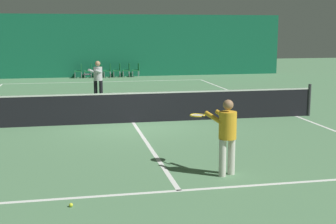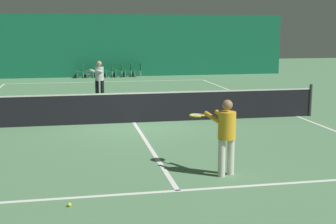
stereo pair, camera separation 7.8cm
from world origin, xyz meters
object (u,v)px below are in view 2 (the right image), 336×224
Objects in this scene: courtside_chair_1 at (91,70)px; courtside_chair_5 at (129,69)px; courtside_chair_4 at (120,69)px; courtside_chair_2 at (101,70)px; courtside_chair_3 at (110,70)px; tennis_net at (134,106)px; tennis_ball at (69,205)px; player_near at (225,131)px; player_far at (99,77)px; courtside_chair_0 at (81,70)px; courtside_chair_6 at (139,69)px.

courtside_chair_1 is 2.31m from courtside_chair_5.
courtside_chair_4 is (1.73, 0.00, 0.00)m from courtside_chair_1.
courtside_chair_2 is 0.58m from courtside_chair_3.
courtside_chair_5 is at bearing 84.00° from tennis_net.
tennis_net is 181.82× the size of tennis_ball.
courtside_chair_5 is at bearing 90.00° from courtside_chair_2.
courtside_chair_4 is at bearing -23.04° from player_near.
tennis_net is 7.08m from tennis_ball.
player_far is (-1.90, 10.96, 0.04)m from player_near.
courtside_chair_0 and courtside_chair_3 have the same top height.
courtside_chair_1 is (-1.92, 19.90, -0.40)m from player_near.
tennis_net is 14.29× the size of courtside_chair_0.
player_far is at bearing 3.83° from courtside_chair_0.
tennis_ball is at bearing -4.55° from courtside_chair_2.
courtside_chair_4 is at bearing 86.31° from tennis_net.
player_far reaches higher than courtside_chair_4.
courtside_chair_4 is 0.58m from courtside_chair_5.
courtside_chair_1 and courtside_chair_6 have the same top height.
tennis_net is 14.31m from courtside_chair_0.
courtside_chair_1 is at bearing -90.00° from courtside_chair_2.
player_near reaches higher than courtside_chair_2.
player_near reaches higher than courtside_chair_5.
player_near is 19.91m from courtside_chair_3.
player_far is 12.19m from tennis_ball.
courtside_chair_4 and courtside_chair_6 have the same top height.
courtside_chair_1 is 1.73m from courtside_chair_4.
courtside_chair_2 is 1.00× the size of courtside_chair_3.
courtside_chair_3 is at bearing -90.00° from courtside_chair_5.
courtside_chair_0 and courtside_chair_2 have the same top height.
courtside_chair_1 is at bearing 87.01° from tennis_ball.
courtside_chair_2 is 21.12m from tennis_ball.
courtside_chair_6 is at bearing 90.00° from courtside_chair_3.
player_far is 1.89× the size of courtside_chair_6.
courtside_chair_3 is 0.58m from courtside_chair_4.
courtside_chair_3 is at bearing -90.00° from courtside_chair_6.
tennis_net reaches higher than courtside_chair_1.
courtside_chair_1 is at bearing -90.00° from courtside_chair_3.
courtside_chair_2 is at bearing -90.00° from courtside_chair_4.
courtside_chair_1 is at bearing -18.08° from player_near.
courtside_chair_4 is at bearing -90.00° from courtside_chair_6.
courtside_chair_5 is at bearing 90.00° from courtside_chair_3.
courtside_chair_0 is 1.15m from courtside_chair_2.
player_near is (1.11, -5.66, 0.38)m from tennis_net.
courtside_chair_4 is (1.15, 0.00, 0.00)m from courtside_chair_2.
player_near is 0.96× the size of player_far.
tennis_net reaches higher than courtside_chair_3.
player_near is 23.06× the size of tennis_ball.
courtside_chair_6 is at bearing -167.39° from player_far.
courtside_chair_2 and courtside_chair_5 have the same top height.
player_near is 1.81× the size of courtside_chair_6.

